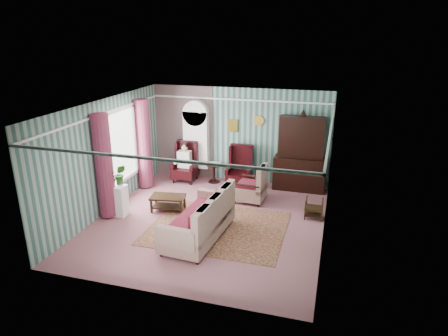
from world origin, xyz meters
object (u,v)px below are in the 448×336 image
(dresser_hutch, at_px, (301,151))
(plant_stand, at_px, (116,200))
(floral_armchair, at_px, (250,185))
(wingback_left, at_px, (185,162))
(wingback_right, at_px, (239,167))
(sofa, at_px, (198,219))
(nest_table, at_px, (314,208))
(coffee_table, at_px, (168,203))
(round_side_table, at_px, (214,173))
(seated_woman, at_px, (185,163))
(bookcase, at_px, (196,144))

(dresser_hutch, relative_size, plant_stand, 2.95)
(plant_stand, relative_size, floral_armchair, 0.85)
(wingback_left, distance_m, wingback_right, 1.75)
(wingback_right, distance_m, sofa, 3.33)
(wingback_left, xyz_separation_m, floral_armchair, (2.30, -0.95, -0.15))
(wingback_left, xyz_separation_m, plant_stand, (-0.80, -2.75, -0.22))
(dresser_hutch, bearing_deg, nest_table, -72.61)
(wingback_left, bearing_deg, coffee_table, -80.35)
(wingback_left, bearing_deg, dresser_hutch, 4.41)
(plant_stand, xyz_separation_m, floral_armchair, (3.10, 1.80, 0.07))
(round_side_table, xyz_separation_m, sofa, (0.73, -3.47, 0.18))
(seated_woman, height_order, plant_stand, seated_woman)
(wingback_right, bearing_deg, sofa, -92.12)
(wingback_right, relative_size, coffee_table, 1.40)
(round_side_table, bearing_deg, bookcase, 159.73)
(round_side_table, height_order, sofa, sofa)
(plant_stand, bearing_deg, coffee_table, 27.24)
(round_side_table, height_order, coffee_table, round_side_table)
(dresser_hutch, height_order, round_side_table, dresser_hutch)
(nest_table, distance_m, floral_armchair, 1.88)
(round_side_table, xyz_separation_m, coffee_table, (-0.53, -2.30, -0.10))
(coffee_table, bearing_deg, round_side_table, 76.92)
(seated_woman, xyz_separation_m, sofa, (1.63, -3.32, -0.11))
(sofa, distance_m, coffee_table, 1.75)
(bookcase, height_order, plant_stand, bookcase)
(seated_woman, relative_size, plant_stand, 1.47)
(plant_stand, bearing_deg, dresser_hutch, 35.08)
(bookcase, distance_m, plant_stand, 3.39)
(wingback_left, xyz_separation_m, nest_table, (4.07, -1.55, -0.35))
(bookcase, bearing_deg, wingback_right, -14.57)
(wingback_left, relative_size, coffee_table, 1.40)
(sofa, bearing_deg, seated_woman, 30.73)
(seated_woman, bearing_deg, nest_table, -20.85)
(nest_table, height_order, floral_armchair, floral_armchair)
(sofa, xyz_separation_m, floral_armchair, (0.67, 2.37, -0.01))
(plant_stand, bearing_deg, floral_armchair, 30.14)
(floral_armchair, height_order, coffee_table, floral_armchair)
(wingback_right, height_order, nest_table, wingback_right)
(round_side_table, bearing_deg, seated_woman, -170.54)
(round_side_table, bearing_deg, floral_armchair, -38.16)
(bookcase, bearing_deg, plant_stand, -108.49)
(seated_woman, bearing_deg, dresser_hutch, 4.41)
(bookcase, xyz_separation_m, sofa, (1.38, -3.71, -0.64))
(wingback_right, height_order, round_side_table, wingback_right)
(bookcase, bearing_deg, round_side_table, -20.27)
(wingback_left, xyz_separation_m, round_side_table, (0.90, 0.15, -0.33))
(wingback_right, relative_size, nest_table, 2.31)
(dresser_hutch, distance_m, wingback_right, 1.86)
(wingback_right, bearing_deg, floral_armchair, -59.93)
(bookcase, distance_m, wingback_right, 1.63)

